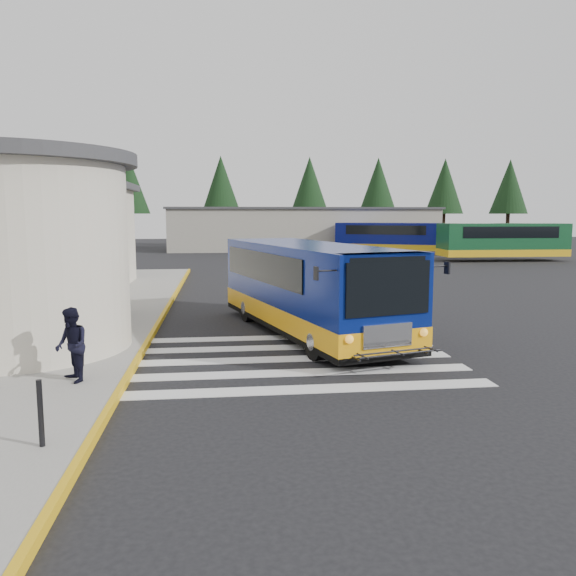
{
  "coord_description": "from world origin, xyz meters",
  "views": [
    {
      "loc": [
        -2.05,
        -13.91,
        3.46
      ],
      "look_at": [
        -0.46,
        -0.5,
        1.7
      ],
      "focal_mm": 35.0,
      "sensor_mm": 36.0,
      "label": 1
    }
  ],
  "objects": [
    {
      "name": "ground",
      "position": [
        0.0,
        0.0,
        0.0
      ],
      "size": [
        140.0,
        140.0,
        0.0
      ],
      "primitive_type": "plane",
      "color": "black",
      "rests_on": "ground"
    },
    {
      "name": "curb_strip",
      "position": [
        -4.05,
        4.0,
        0.08
      ],
      "size": [
        0.12,
        34.0,
        0.16
      ],
      "primitive_type": "cube",
      "color": "gold",
      "rests_on": "ground"
    },
    {
      "name": "crosswalk",
      "position": [
        -0.5,
        -0.8,
        0.01
      ],
      "size": [
        8.0,
        5.35,
        0.01
      ],
      "color": "silver",
      "rests_on": "ground"
    },
    {
      "name": "depot_building",
      "position": [
        6.0,
        42.0,
        2.11
      ],
      "size": [
        26.4,
        8.4,
        4.2
      ],
      "color": "gray",
      "rests_on": "ground"
    },
    {
      "name": "tree_line",
      "position": [
        6.29,
        50.0,
        6.77
      ],
      "size": [
        58.4,
        4.4,
        10.0
      ],
      "color": "black",
      "rests_on": "ground"
    },
    {
      "name": "transit_bus",
      "position": [
        0.45,
        2.03,
        1.26
      ],
      "size": [
        5.03,
        9.58,
        2.63
      ],
      "rotation": [
        0.0,
        0.0,
        0.26
      ],
      "color": "navy",
      "rests_on": "ground"
    },
    {
      "name": "pedestrian_a",
      "position": [
        -5.82,
        -1.41,
        0.99
      ],
      "size": [
        0.54,
        0.7,
        1.69
      ],
      "primitive_type": "imported",
      "rotation": [
        0.0,
        0.0,
        1.82
      ],
      "color": "black",
      "rests_on": "sidewalk"
    },
    {
      "name": "pedestrian_b",
      "position": [
        -5.03,
        -2.61,
        0.9
      ],
      "size": [
        0.86,
        0.92,
        1.5
      ],
      "primitive_type": "imported",
      "rotation": [
        0.0,
        0.0,
        -1.02
      ],
      "color": "black",
      "rests_on": "sidewalk"
    },
    {
      "name": "bollard",
      "position": [
        -4.66,
        -5.83,
        0.64
      ],
      "size": [
        0.08,
        0.08,
        0.99
      ],
      "primitive_type": "cylinder",
      "color": "black",
      "rests_on": "sidewalk"
    },
    {
      "name": "far_bus_a",
      "position": [
        12.9,
        35.47,
        1.54
      ],
      "size": [
        9.31,
        6.68,
        2.37
      ],
      "rotation": [
        0.0,
        0.0,
        1.07
      ],
      "color": "#080E5D",
      "rests_on": "ground"
    },
    {
      "name": "far_bus_b",
      "position": [
        19.09,
        26.38,
        1.59
      ],
      "size": [
        9.51,
        2.84,
        2.44
      ],
      "rotation": [
        0.0,
        0.0,
        1.55
      ],
      "color": "#124424",
      "rests_on": "ground"
    }
  ]
}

